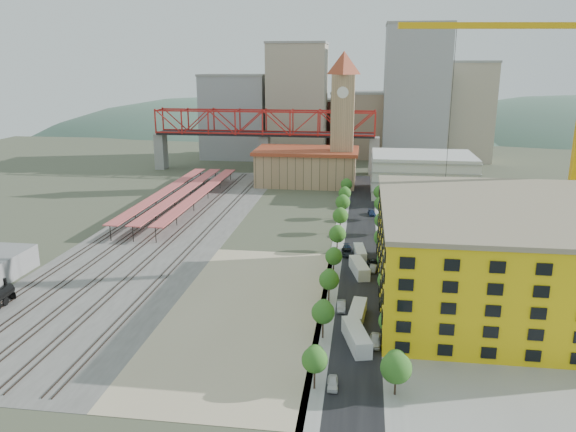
# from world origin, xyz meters

# --- Properties ---
(ground) EXTENTS (400.00, 400.00, 0.00)m
(ground) POSITION_xyz_m (0.00, 0.00, 0.00)
(ground) COLOR #474C38
(ground) RESTS_ON ground
(ballast_strip) EXTENTS (36.00, 165.00, 0.06)m
(ballast_strip) POSITION_xyz_m (-36.00, 17.50, 0.03)
(ballast_strip) COLOR #605E59
(ballast_strip) RESTS_ON ground
(dirt_lot) EXTENTS (28.00, 67.00, 0.06)m
(dirt_lot) POSITION_xyz_m (-4.00, -31.50, 0.03)
(dirt_lot) COLOR tan
(dirt_lot) RESTS_ON ground
(street_asphalt) EXTENTS (12.00, 170.00, 0.06)m
(street_asphalt) POSITION_xyz_m (16.00, 15.00, 0.03)
(street_asphalt) COLOR black
(street_asphalt) RESTS_ON ground
(sidewalk_west) EXTENTS (3.00, 170.00, 0.04)m
(sidewalk_west) POSITION_xyz_m (10.50, 15.00, 0.02)
(sidewalk_west) COLOR gray
(sidewalk_west) RESTS_ON ground
(sidewalk_east) EXTENTS (3.00, 170.00, 0.04)m
(sidewalk_east) POSITION_xyz_m (21.50, 15.00, 0.02)
(sidewalk_east) COLOR gray
(sidewalk_east) RESTS_ON ground
(construction_pad) EXTENTS (50.00, 90.00, 0.06)m
(construction_pad) POSITION_xyz_m (45.00, -20.00, 0.03)
(construction_pad) COLOR gray
(construction_pad) RESTS_ON ground
(rail_tracks) EXTENTS (26.56, 160.00, 0.18)m
(rail_tracks) POSITION_xyz_m (-37.80, 17.50, 0.15)
(rail_tracks) COLOR #382B23
(rail_tracks) RESTS_ON ground
(platform_canopies) EXTENTS (16.00, 80.00, 4.12)m
(platform_canopies) POSITION_xyz_m (-41.00, 45.00, 3.99)
(platform_canopies) COLOR #D9535A
(platform_canopies) RESTS_ON ground
(station_hall) EXTENTS (38.00, 24.00, 13.10)m
(station_hall) POSITION_xyz_m (-5.00, 82.00, 6.67)
(station_hall) COLOR tan
(station_hall) RESTS_ON ground
(clock_tower) EXTENTS (12.00, 12.00, 52.00)m
(clock_tower) POSITION_xyz_m (8.00, 79.99, 28.70)
(clock_tower) COLOR tan
(clock_tower) RESTS_ON ground
(parking_garage) EXTENTS (34.00, 26.00, 14.00)m
(parking_garage) POSITION_xyz_m (36.00, 70.00, 7.00)
(parking_garage) COLOR silver
(parking_garage) RESTS_ON ground
(truss_bridge) EXTENTS (94.00, 9.60, 25.60)m
(truss_bridge) POSITION_xyz_m (-25.00, 105.00, 18.86)
(truss_bridge) COLOR gray
(truss_bridge) RESTS_ON ground
(construction_building) EXTENTS (44.60, 50.60, 18.80)m
(construction_building) POSITION_xyz_m (42.00, -20.00, 9.41)
(construction_building) COLOR gold
(construction_building) RESTS_ON ground
(street_trees) EXTENTS (15.40, 124.40, 8.00)m
(street_trees) POSITION_xyz_m (16.00, 5.00, 0.00)
(street_trees) COLOR #236A20
(street_trees) RESTS_ON ground
(skyline) EXTENTS (133.00, 46.00, 60.00)m
(skyline) POSITION_xyz_m (7.47, 142.31, 22.81)
(skyline) COLOR #9EA0A3
(skyline) RESTS_ON ground
(distant_hills) EXTENTS (647.00, 264.00, 227.00)m
(distant_hills) POSITION_xyz_m (45.28, 260.00, -79.54)
(distant_hills) COLOR #4C6B59
(distant_hills) RESTS_ON ground
(tower_crane) EXTENTS (56.17, 9.52, 60.23)m
(tower_crane) POSITION_xyz_m (59.83, 8.80, 37.17)
(tower_crane) COLOR #E7A90F
(tower_crane) RESTS_ON ground
(site_trailer_a) EXTENTS (5.18, 10.51, 2.78)m
(site_trailer_a) POSITION_xyz_m (16.00, -41.57, 1.39)
(site_trailer_a) COLOR silver
(site_trailer_a) RESTS_ON ground
(site_trailer_b) EXTENTS (3.37, 9.45, 2.53)m
(site_trailer_b) POSITION_xyz_m (16.00, -32.46, 1.26)
(site_trailer_b) COLOR silver
(site_trailer_b) RESTS_ON ground
(site_trailer_c) EXTENTS (4.75, 10.10, 2.67)m
(site_trailer_c) POSITION_xyz_m (16.00, -9.79, 1.34)
(site_trailer_c) COLOR silver
(site_trailer_c) RESTS_ON ground
(site_trailer_d) EXTENTS (3.30, 8.83, 2.36)m
(site_trailer_d) POSITION_xyz_m (16.00, 0.86, 1.18)
(site_trailer_d) COLOR silver
(site_trailer_d) RESTS_ON ground
(car_0) EXTENTS (1.68, 3.86, 1.30)m
(car_0) POSITION_xyz_m (13.00, -54.39, 0.65)
(car_0) COLOR silver
(car_0) RESTS_ON ground
(car_1) EXTENTS (1.79, 4.63, 1.50)m
(car_1) POSITION_xyz_m (13.00, -28.58, 0.75)
(car_1) COLOR #97989C
(car_1) RESTS_ON ground
(car_2) EXTENTS (2.91, 5.48, 1.47)m
(car_2) POSITION_xyz_m (13.00, 1.98, 0.73)
(car_2) COLOR black
(car_2) RESTS_ON ground
(car_3) EXTENTS (2.65, 5.01, 1.38)m
(car_3) POSITION_xyz_m (13.00, 4.66, 0.69)
(car_3) COLOR navy
(car_3) RESTS_ON ground
(car_4) EXTENTS (2.09, 4.68, 1.56)m
(car_4) POSITION_xyz_m (19.00, -41.22, 0.78)
(car_4) COLOR white
(car_4) RESTS_ON ground
(car_5) EXTENTS (1.96, 4.21, 1.33)m
(car_5) POSITION_xyz_m (19.00, -7.86, 0.67)
(car_5) COLOR gray
(car_5) RESTS_ON ground
(car_6) EXTENTS (2.97, 5.19, 1.36)m
(car_6) POSITION_xyz_m (19.00, -4.75, 0.68)
(car_6) COLOR black
(car_6) RESTS_ON ground
(car_7) EXTENTS (2.59, 5.01, 1.39)m
(car_7) POSITION_xyz_m (19.00, 39.44, 0.69)
(car_7) COLOR navy
(car_7) RESTS_ON ground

